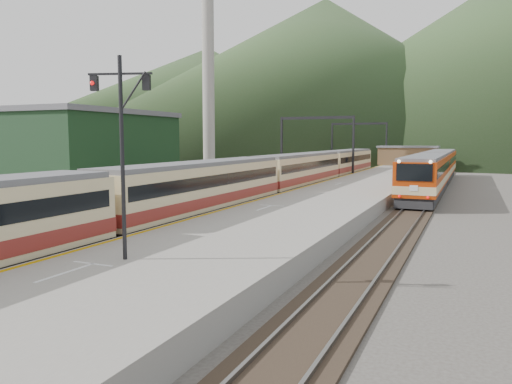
% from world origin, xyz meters
% --- Properties ---
extents(track_main, '(2.60, 200.00, 0.23)m').
position_xyz_m(track_main, '(0.00, 40.00, 0.07)').
color(track_main, black).
rests_on(track_main, ground).
extents(track_far, '(2.60, 200.00, 0.23)m').
position_xyz_m(track_far, '(-5.00, 40.00, 0.07)').
color(track_far, black).
rests_on(track_far, ground).
extents(track_second, '(2.60, 200.00, 0.23)m').
position_xyz_m(track_second, '(11.50, 40.00, 0.07)').
color(track_second, black).
rests_on(track_second, ground).
extents(platform, '(8.00, 100.00, 1.00)m').
position_xyz_m(platform, '(5.60, 38.00, 0.50)').
color(platform, gray).
rests_on(platform, ground).
extents(gantry_near, '(9.55, 0.25, 8.00)m').
position_xyz_m(gantry_near, '(-2.85, 55.00, 5.59)').
color(gantry_near, black).
rests_on(gantry_near, ground).
extents(gantry_far, '(9.55, 0.25, 8.00)m').
position_xyz_m(gantry_far, '(-2.85, 80.00, 5.59)').
color(gantry_far, black).
rests_on(gantry_far, ground).
extents(warehouse, '(14.50, 20.50, 8.60)m').
position_xyz_m(warehouse, '(-28.00, 42.00, 4.32)').
color(warehouse, '#133315').
rests_on(warehouse, ground).
extents(smokestack, '(1.80, 1.80, 30.00)m').
position_xyz_m(smokestack, '(-22.00, 62.00, 15.00)').
color(smokestack, '#9E998E').
rests_on(smokestack, ground).
extents(station_shed, '(9.40, 4.40, 3.10)m').
position_xyz_m(station_shed, '(5.60, 78.00, 2.57)').
color(station_shed, brown).
rests_on(station_shed, platform).
extents(hill_a, '(180.00, 180.00, 60.00)m').
position_xyz_m(hill_a, '(-40.00, 190.00, 30.00)').
color(hill_a, '#2F4C22').
rests_on(hill_a, ground).
extents(hill_d, '(200.00, 200.00, 55.00)m').
position_xyz_m(hill_d, '(-120.00, 240.00, 27.50)').
color(hill_d, '#2F4C22').
rests_on(hill_d, ground).
extents(main_train, '(2.77, 75.94, 3.38)m').
position_xyz_m(main_train, '(0.00, 30.71, 1.92)').
color(main_train, '#CFBB87').
rests_on(main_train, track_main).
extents(second_train, '(2.95, 40.19, 3.60)m').
position_xyz_m(second_train, '(11.50, 50.67, 2.03)').
color(second_train, '#A83007').
rests_on(second_train, track_second).
extents(signal_mast, '(2.13, 0.76, 6.86)m').
position_xyz_m(signal_mast, '(4.36, 8.17, 5.19)').
color(signal_mast, black).
rests_on(signal_mast, platform).
extents(short_signal_b, '(0.24, 0.19, 2.27)m').
position_xyz_m(short_signal_b, '(-3.34, 34.33, 1.46)').
color(short_signal_b, black).
rests_on(short_signal_b, ground).
extents(short_signal_c, '(0.27, 0.24, 2.27)m').
position_xyz_m(short_signal_c, '(-6.68, 20.76, 1.46)').
color(short_signal_c, black).
rests_on(short_signal_c, ground).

